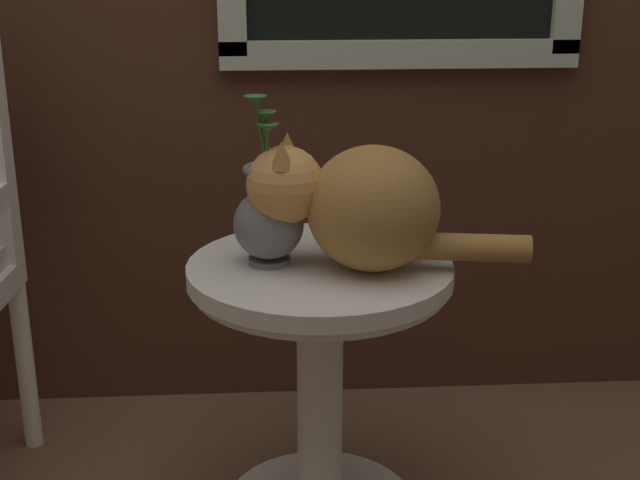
{
  "coord_description": "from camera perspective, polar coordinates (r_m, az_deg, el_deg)",
  "views": [
    {
      "loc": [
        0.08,
        -1.6,
        1.22
      ],
      "look_at": [
        0.19,
        0.07,
        0.65
      ],
      "focal_mm": 49.52,
      "sensor_mm": 36.0,
      "label": 1
    }
  ],
  "objects": [
    {
      "name": "cat",
      "position": [
        1.73,
        2.61,
        2.28
      ],
      "size": [
        0.56,
        0.29,
        0.26
      ],
      "color": "#AD7A3D",
      "rests_on": "wicker_side_table"
    },
    {
      "name": "pewter_vase_with_ivy",
      "position": [
        1.76,
        -3.35,
        1.6
      ],
      "size": [
        0.14,
        0.14,
        0.34
      ],
      "color": "slate",
      "rests_on": "wicker_side_table"
    },
    {
      "name": "wicker_side_table",
      "position": [
        1.86,
        -0.0,
        -7.0
      ],
      "size": [
        0.54,
        0.54,
        0.6
      ],
      "color": "silver",
      "rests_on": "ground_plane"
    }
  ]
}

